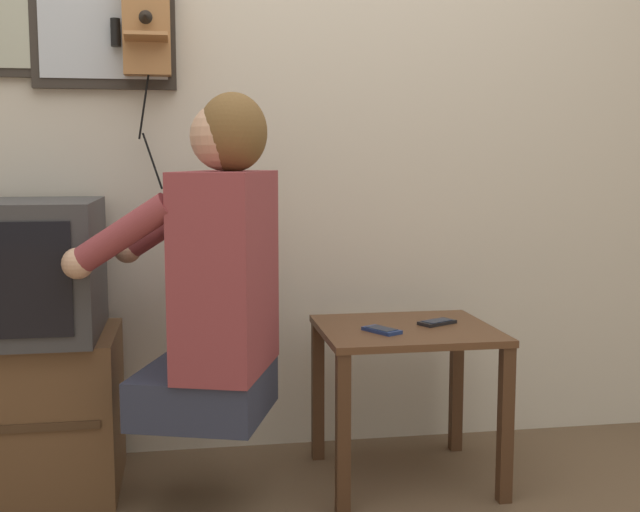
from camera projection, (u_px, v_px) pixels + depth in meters
name	position (u px, v px, depth m)	size (l,w,h in m)	color
wall_back	(275.00, 91.00, 2.81)	(6.80, 0.05, 2.55)	beige
side_table	(406.00, 356.00, 2.57)	(0.55, 0.50, 0.51)	#51331E
person	(217.00, 272.00, 2.30)	(0.62, 0.55, 0.94)	#2D3347
tv_stand	(7.00, 414.00, 2.50)	(0.68, 0.45, 0.50)	brown
television	(9.00, 269.00, 2.44)	(0.53, 0.50, 0.42)	#38383A
wall_phone_antique	(146.00, 25.00, 2.63)	(0.19, 0.19, 0.73)	#9E6B3D
framed_picture	(19.00, 16.00, 2.60)	(0.37, 0.03, 0.39)	#2D2823
cell_phone_held	(382.00, 330.00, 2.48)	(0.11, 0.14, 0.01)	navy
cell_phone_spare	(437.00, 322.00, 2.60)	(0.14, 0.11, 0.01)	black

